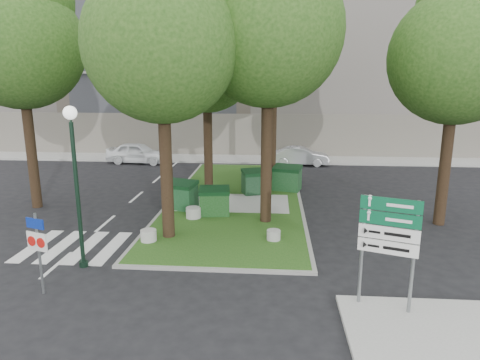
# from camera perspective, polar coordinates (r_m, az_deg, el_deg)

# --- Properties ---
(ground) EXTENTS (120.00, 120.00, 0.00)m
(ground) POSITION_cam_1_polar(r_m,az_deg,el_deg) (13.52, -5.68, -11.81)
(ground) COLOR black
(ground) RESTS_ON ground
(median_island) EXTENTS (6.00, 16.00, 0.12)m
(median_island) POSITION_cam_1_polar(r_m,az_deg,el_deg) (20.89, -0.50, -2.42)
(median_island) COLOR #1A4A15
(median_island) RESTS_ON ground
(median_kerb) EXTENTS (6.30, 16.30, 0.10)m
(median_kerb) POSITION_cam_1_polar(r_m,az_deg,el_deg) (20.90, -0.50, -2.45)
(median_kerb) COLOR gray
(median_kerb) RESTS_ON ground
(sidewalk_corner) EXTENTS (5.00, 4.00, 0.12)m
(sidewalk_corner) POSITION_cam_1_polar(r_m,az_deg,el_deg) (11.08, 27.87, -19.12)
(sidewalk_corner) COLOR #999993
(sidewalk_corner) RESTS_ON ground
(building_sidewalk) EXTENTS (42.00, 3.00, 0.12)m
(building_sidewalk) POSITION_cam_1_polar(r_m,az_deg,el_deg) (31.14, 0.27, 2.83)
(building_sidewalk) COLOR #999993
(building_sidewalk) RESTS_ON ground
(zebra_crossing) EXTENTS (5.00, 3.00, 0.01)m
(zebra_crossing) POSITION_cam_1_polar(r_m,az_deg,el_deg) (15.87, -18.30, -8.51)
(zebra_crossing) COLOR silver
(zebra_crossing) RESTS_ON ground
(apartment_building) EXTENTS (41.00, 12.00, 16.00)m
(apartment_building) POSITION_cam_1_polar(r_m,az_deg,el_deg) (38.17, 1.15, 16.72)
(apartment_building) COLOR tan
(apartment_building) RESTS_ON ground
(tree_median_near_left) EXTENTS (5.20, 5.20, 10.53)m
(tree_median_near_left) POSITION_cam_1_polar(r_m,az_deg,el_deg) (15.13, -10.14, 19.16)
(tree_median_near_left) COLOR black
(tree_median_near_left) RESTS_ON ground
(tree_median_near_right) EXTENTS (5.60, 5.60, 11.46)m
(tree_median_near_right) POSITION_cam_1_polar(r_m,az_deg,el_deg) (16.75, 4.15, 21.04)
(tree_median_near_right) COLOR black
(tree_median_near_right) RESTS_ON ground
(tree_median_mid) EXTENTS (4.80, 4.80, 9.99)m
(tree_median_mid) POSITION_cam_1_polar(r_m,az_deg,el_deg) (21.37, -4.22, 16.64)
(tree_median_mid) COLOR black
(tree_median_mid) RESTS_ON ground
(tree_median_far) EXTENTS (5.80, 5.80, 11.93)m
(tree_median_far) POSITION_cam_1_polar(r_m,az_deg,el_deg) (24.23, 4.82, 19.41)
(tree_median_far) COLOR black
(tree_median_far) RESTS_ON ground
(tree_street_left) EXTENTS (5.40, 5.40, 11.00)m
(tree_street_left) POSITION_cam_1_polar(r_m,az_deg,el_deg) (21.10, -27.22, 17.15)
(tree_street_left) COLOR black
(tree_street_left) RESTS_ON ground
(tree_street_right) EXTENTS (5.00, 5.00, 10.06)m
(tree_street_right) POSITION_cam_1_polar(r_m,az_deg,el_deg) (18.45, 27.33, 15.80)
(tree_street_right) COLOR black
(tree_street_right) RESTS_ON ground
(dumpster_a) EXTENTS (1.57, 1.31, 1.26)m
(dumpster_a) POSITION_cam_1_polar(r_m,az_deg,el_deg) (19.09, -7.88, -2.01)
(dumpster_a) COLOR #103D1B
(dumpster_a) RESTS_ON median_island
(dumpster_b) EXTENTS (1.38, 1.05, 1.19)m
(dumpster_b) POSITION_cam_1_polar(r_m,az_deg,el_deg) (18.11, -3.42, -2.85)
(dumpster_b) COLOR #113D12
(dumpster_b) RESTS_ON median_island
(dumpster_c) EXTENTS (1.57, 1.33, 1.24)m
(dumpster_c) POSITION_cam_1_polar(r_m,az_deg,el_deg) (21.39, 2.13, -0.25)
(dumpster_c) COLOR black
(dumpster_c) RESTS_ON median_island
(dumpster_d) EXTENTS (1.61, 1.32, 1.30)m
(dumpster_d) POSITION_cam_1_polar(r_m,az_deg,el_deg) (22.21, 6.30, 0.27)
(dumpster_d) COLOR #133E19
(dumpster_d) RESTS_ON median_island
(bollard_left) EXTENTS (0.56, 0.56, 0.40)m
(bollard_left) POSITION_cam_1_polar(r_m,az_deg,el_deg) (15.62, -12.10, -7.23)
(bollard_left) COLOR #AAA9A5
(bollard_left) RESTS_ON median_island
(bollard_right) EXTENTS (0.49, 0.49, 0.35)m
(bollard_right) POSITION_cam_1_polar(r_m,az_deg,el_deg) (15.44, 4.50, -7.31)
(bollard_right) COLOR #9B9B96
(bollard_right) RESTS_ON median_island
(bollard_mid) EXTENTS (0.62, 0.62, 0.44)m
(bollard_mid) POSITION_cam_1_polar(r_m,az_deg,el_deg) (17.84, -6.23, -4.34)
(bollard_mid) COLOR #A2A29D
(bollard_mid) RESTS_ON median_island
(litter_bin) EXTENTS (0.39, 0.39, 0.68)m
(litter_bin) POSITION_cam_1_polar(r_m,az_deg,el_deg) (25.62, 5.35, 1.39)
(litter_bin) COLOR yellow
(litter_bin) RESTS_ON median_island
(street_lamp) EXTENTS (0.40, 0.40, 4.98)m
(street_lamp) POSITION_cam_1_polar(r_m,az_deg,el_deg) (13.59, -21.13, 1.40)
(street_lamp) COLOR black
(street_lamp) RESTS_ON ground
(traffic_sign_pole) EXTENTS (0.66, 0.26, 2.30)m
(traffic_sign_pole) POSITION_cam_1_polar(r_m,az_deg,el_deg) (12.70, -25.33, -7.57)
(traffic_sign_pole) COLOR slate
(traffic_sign_pole) RESTS_ON ground
(directional_sign) EXTENTS (1.36, 0.53, 2.86)m
(directional_sign) POSITION_cam_1_polar(r_m,az_deg,el_deg) (11.06, 19.21, -7.04)
(directional_sign) COLOR slate
(directional_sign) RESTS_ON sidewalk_corner
(car_white) EXTENTS (4.37, 2.01, 1.45)m
(car_white) POSITION_cam_1_polar(r_m,az_deg,el_deg) (30.59, -13.47, 3.54)
(car_white) COLOR white
(car_white) RESTS_ON ground
(car_silver) EXTENTS (3.86, 1.54, 1.25)m
(car_silver) POSITION_cam_1_polar(r_m,az_deg,el_deg) (29.41, 8.12, 3.19)
(car_silver) COLOR #AFB2B8
(car_silver) RESTS_ON ground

